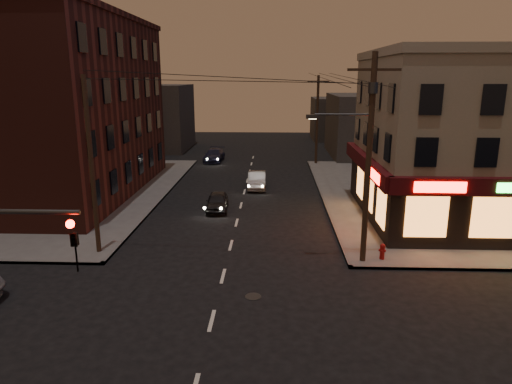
{
  "coord_description": "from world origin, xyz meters",
  "views": [
    {
      "loc": [
        2.28,
        -15.59,
        9.08
      ],
      "look_at": [
        1.41,
        7.43,
        3.2
      ],
      "focal_mm": 32.0,
      "sensor_mm": 36.0,
      "label": 1
    }
  ],
  "objects_px": {
    "sedan_near": "(217,201)",
    "sedan_far": "(214,155)",
    "sedan_mid": "(257,180)",
    "fire_hydrant": "(382,251)"
  },
  "relations": [
    {
      "from": "sedan_mid",
      "to": "fire_hydrant",
      "type": "bearing_deg",
      "value": -66.87
    },
    {
      "from": "sedan_mid",
      "to": "sedan_near",
      "type": "bearing_deg",
      "value": -112.04
    },
    {
      "from": "fire_hydrant",
      "to": "sedan_mid",
      "type": "bearing_deg",
      "value": 114.09
    },
    {
      "from": "sedan_near",
      "to": "fire_hydrant",
      "type": "distance_m",
      "value": 12.83
    },
    {
      "from": "sedan_near",
      "to": "sedan_far",
      "type": "xyz_separation_m",
      "value": [
        -2.59,
        18.64,
        0.05
      ]
    },
    {
      "from": "sedan_near",
      "to": "sedan_far",
      "type": "relative_size",
      "value": 0.79
    },
    {
      "from": "sedan_near",
      "to": "sedan_far",
      "type": "bearing_deg",
      "value": 94.57
    },
    {
      "from": "sedan_mid",
      "to": "sedan_far",
      "type": "distance_m",
      "value": 13.15
    },
    {
      "from": "sedan_far",
      "to": "fire_hydrant",
      "type": "xyz_separation_m",
      "value": [
        11.95,
        -27.41,
        -0.08
      ]
    },
    {
      "from": "sedan_mid",
      "to": "fire_hydrant",
      "type": "relative_size",
      "value": 5.08
    }
  ]
}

